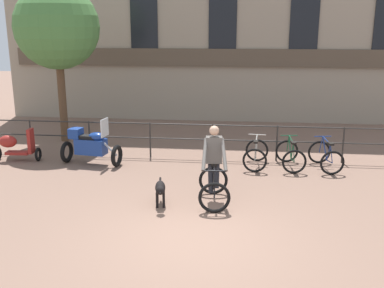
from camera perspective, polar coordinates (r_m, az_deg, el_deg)
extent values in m
plane|color=#7A5B4C|center=(8.57, 0.25, -11.78)|extent=(60.00, 60.00, 0.00)
cylinder|color=#2D2B28|center=(14.72, -19.78, 0.90)|extent=(0.05, 0.05, 1.05)
cylinder|color=#2D2B28|center=(14.01, -12.87, 0.74)|extent=(0.05, 0.05, 1.05)
cylinder|color=#2D2B28|center=(13.51, -5.33, 0.54)|extent=(0.05, 0.05, 1.05)
cylinder|color=#2D2B28|center=(13.27, 2.63, 0.32)|extent=(0.05, 0.05, 1.05)
cylinder|color=#2D2B28|center=(13.29, 10.72, 0.10)|extent=(0.05, 0.05, 1.05)
cylinder|color=#2D2B28|center=(13.57, 18.64, -0.13)|extent=(0.05, 0.05, 1.05)
cylinder|color=#2D2B28|center=(13.15, 2.65, 2.41)|extent=(15.00, 0.04, 0.04)
cylinder|color=#2D2B28|center=(13.26, 2.63, 0.54)|extent=(15.00, 0.04, 0.04)
cube|color=brown|center=(18.32, 3.84, 10.88)|extent=(17.10, 0.12, 0.70)
torus|color=black|center=(9.49, 2.86, -6.83)|extent=(0.68, 0.13, 0.68)
torus|color=black|center=(10.52, 2.72, -4.63)|extent=(0.68, 0.13, 0.68)
cylinder|color=black|center=(9.81, 2.82, -4.62)|extent=(0.08, 0.49, 0.60)
cylinder|color=black|center=(10.13, 2.77, -4.18)|extent=(0.06, 0.23, 0.52)
cylinder|color=black|center=(9.82, 2.82, -3.02)|extent=(0.09, 0.66, 0.10)
cylinder|color=black|center=(10.32, 2.74, -5.17)|extent=(0.07, 0.44, 0.08)
cylinder|color=black|center=(10.33, 2.75, -3.65)|extent=(0.05, 0.27, 0.47)
cylinder|color=black|center=(9.49, 2.86, -5.13)|extent=(0.05, 0.23, 0.54)
cylinder|color=black|center=(9.50, 2.87, -3.43)|extent=(0.48, 0.07, 0.03)
cube|color=black|center=(10.14, 2.78, -2.53)|extent=(0.14, 0.25, 0.05)
cube|color=#56514C|center=(10.05, 2.81, -0.73)|extent=(0.38, 0.25, 0.60)
sphere|color=tan|center=(9.94, 2.84, 1.71)|extent=(0.22, 0.22, 0.22)
cylinder|color=#56514C|center=(9.73, 1.61, -1.32)|extent=(0.08, 0.71, 0.60)
cylinder|color=#56514C|center=(9.74, 4.08, -1.33)|extent=(0.20, 0.72, 0.60)
cylinder|color=black|center=(10.14, 2.38, -4.32)|extent=(0.16, 0.32, 0.69)
cylinder|color=black|center=(10.12, 3.17, -4.00)|extent=(0.11, 0.30, 0.58)
ellipsoid|color=black|center=(9.90, -4.05, -5.54)|extent=(0.31, 0.58, 0.26)
cylinder|color=black|center=(9.69, -4.06, -5.88)|extent=(0.17, 0.16, 0.16)
sphere|color=black|center=(9.52, -4.07, -5.92)|extent=(0.18, 0.18, 0.18)
cone|color=black|center=(9.45, -4.08, -6.17)|extent=(0.12, 0.13, 0.10)
cylinder|color=black|center=(10.20, -4.05, -4.61)|extent=(0.08, 0.19, 0.10)
cylinder|color=black|center=(9.82, -4.46, -7.14)|extent=(0.06, 0.06, 0.35)
cylinder|color=black|center=(9.82, -3.61, -7.13)|extent=(0.06, 0.06, 0.35)
cylinder|color=black|center=(10.15, -4.43, -6.39)|extent=(0.06, 0.06, 0.35)
cylinder|color=black|center=(10.15, -3.62, -6.38)|extent=(0.06, 0.06, 0.35)
torus|color=black|center=(12.74, -9.53, -1.49)|extent=(0.21, 0.63, 0.62)
torus|color=black|center=(13.44, -15.61, -0.97)|extent=(0.21, 0.63, 0.62)
cube|color=navy|center=(13.02, -12.71, -0.30)|extent=(0.91, 0.52, 0.44)
ellipsoid|color=navy|center=(12.85, -12.02, 0.94)|extent=(0.52, 0.39, 0.24)
cube|color=black|center=(13.00, -13.19, 0.89)|extent=(0.60, 0.38, 0.10)
cylinder|color=#B2B2B7|center=(12.77, -10.37, -0.63)|extent=(0.44, 0.12, 0.41)
cube|color=silver|center=(12.68, -11.04, 2.05)|extent=(0.10, 0.44, 0.50)
cube|color=navy|center=(13.14, -14.54, 1.35)|extent=(0.37, 0.40, 0.28)
torus|color=black|center=(13.18, 8.25, -0.79)|extent=(0.66, 0.12, 0.66)
torus|color=black|center=(12.17, 7.96, -2.09)|extent=(0.66, 0.12, 0.66)
cylinder|color=#9E998E|center=(12.73, 8.18, -0.28)|extent=(0.07, 0.47, 0.58)
cylinder|color=#9E998E|center=(12.43, 8.09, -0.79)|extent=(0.05, 0.22, 0.51)
cylinder|color=#9E998E|center=(12.57, 8.19, 0.70)|extent=(0.09, 0.63, 0.10)
cylinder|color=#9E998E|center=(12.38, 8.02, -1.93)|extent=(0.06, 0.42, 0.07)
cylinder|color=#9E998E|center=(12.22, 8.03, -0.94)|extent=(0.04, 0.25, 0.46)
cylinder|color=#9E998E|center=(13.02, 8.26, 0.18)|extent=(0.04, 0.21, 0.52)
cylinder|color=#9E998E|center=(12.87, 8.28, 1.18)|extent=(0.48, 0.07, 0.03)
cube|color=black|center=(12.27, 8.11, 0.30)|extent=(0.14, 0.25, 0.05)
torus|color=black|center=(13.24, 11.95, -0.89)|extent=(0.66, 0.12, 0.66)
torus|color=black|center=(12.25, 12.85, -2.22)|extent=(0.66, 0.12, 0.66)
cylinder|color=#194C2D|center=(12.79, 12.34, -0.39)|extent=(0.07, 0.47, 0.58)
cylinder|color=#194C2D|center=(12.50, 12.61, -0.91)|extent=(0.05, 0.22, 0.51)
cylinder|color=#194C2D|center=(12.64, 12.48, 0.58)|extent=(0.09, 0.63, 0.10)
cylinder|color=#194C2D|center=(12.46, 12.65, -2.04)|extent=(0.06, 0.42, 0.07)
cylinder|color=#194C2D|center=(12.30, 12.80, -1.07)|extent=(0.05, 0.25, 0.46)
cylinder|color=#194C2D|center=(13.09, 12.09, 0.07)|extent=(0.05, 0.21, 0.52)
cylinder|color=#194C2D|center=(12.93, 12.23, 1.06)|extent=(0.48, 0.07, 0.03)
cube|color=black|center=(12.35, 12.76, 0.16)|extent=(0.14, 0.25, 0.05)
torus|color=black|center=(13.36, 15.86, -1.00)|extent=(0.66, 0.17, 0.66)
torus|color=black|center=(12.41, 17.38, -2.31)|extent=(0.66, 0.17, 0.66)
cylinder|color=navy|center=(12.93, 16.50, -0.51)|extent=(0.11, 0.47, 0.58)
cylinder|color=navy|center=(12.65, 16.95, -1.02)|extent=(0.07, 0.22, 0.51)
cylinder|color=navy|center=(12.78, 16.72, 0.45)|extent=(0.13, 0.63, 0.10)
cylinder|color=navy|center=(12.61, 17.05, -2.14)|extent=(0.09, 0.42, 0.07)
cylinder|color=navy|center=(12.46, 17.28, -1.18)|extent=(0.06, 0.25, 0.46)
cylinder|color=navy|center=(13.21, 16.06, -0.04)|extent=(0.06, 0.21, 0.52)
cylinder|color=navy|center=(13.06, 16.27, 0.94)|extent=(0.48, 0.11, 0.03)
cube|color=black|center=(12.50, 17.19, 0.04)|extent=(0.16, 0.26, 0.05)
torus|color=black|center=(13.86, -18.95, -1.25)|extent=(0.11, 0.40, 0.40)
cube|color=maroon|center=(14.07, -21.24, -1.04)|extent=(0.69, 0.33, 0.08)
cube|color=maroon|center=(13.82, -19.78, 0.36)|extent=(0.12, 0.33, 0.72)
ellipsoid|color=maroon|center=(14.10, -22.35, 0.30)|extent=(0.54, 0.34, 0.36)
cylinder|color=brown|center=(15.78, -16.16, 5.78)|extent=(0.26, 0.26, 3.05)
sphere|color=#477A3D|center=(15.61, -16.77, 14.06)|extent=(2.74, 2.74, 2.74)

